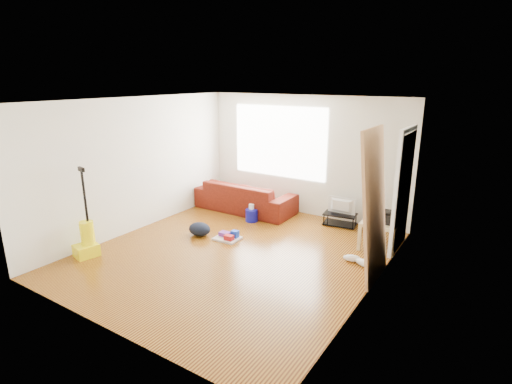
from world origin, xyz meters
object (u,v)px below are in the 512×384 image
Objects in this scene: sofa at (245,210)px; cleaning_tray at (228,237)px; vacuum at (87,240)px; bucket at (252,221)px; backpack at (200,235)px; side_table at (381,226)px; tv_stand at (340,219)px.

sofa is 4.84× the size of cleaning_tray.
sofa is at bearing 88.53° from vacuum.
sofa reaches higher than cleaning_tray.
bucket is 1.22m from backpack.
cleaning_tray is at bearing 16.27° from backpack.
side_table is 2.61m from bucket.
side_table is 3.25m from backpack.
sofa is 3.57× the size of side_table.
vacuum reaches higher than side_table.
sofa is 2.12m from tv_stand.
side_table reaches higher than backpack.
sofa is 8.86× the size of bucket.
sofa is 1.66m from cleaning_tray.
backpack is (-2.98, -1.23, -0.41)m from side_table.
backpack is at bearing -109.17° from bucket.
side_table reaches higher than cleaning_tray.
vacuum is (-0.88, -3.32, 0.27)m from sofa.
vacuum is at bearing -143.64° from side_table.
side_table is 1.35× the size of cleaning_tray.
vacuum reaches higher than bucket.
vacuum is at bearing -130.53° from cleaning_tray.
bucket is 1.04m from cleaning_tray.
bucket is 0.17× the size of vacuum.
cleaning_tray is 2.38m from vacuum.
sofa is at bearing 113.60° from cleaning_tray.
sofa is 1.49× the size of vacuum.
side_table is at bearing 49.64° from vacuum.
cleaning_tray is at bearing -80.65° from bucket.
bucket is (0.50, -0.50, 0.00)m from sofa.
tv_stand is 1.55× the size of backpack.
bucket is (-2.58, -0.08, -0.41)m from side_table.
side_table is 2.68m from cleaning_tray.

